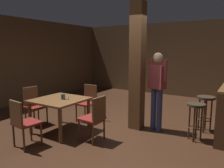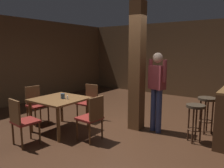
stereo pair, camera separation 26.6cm
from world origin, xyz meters
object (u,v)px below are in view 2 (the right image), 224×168
Objects in this scene: chair_east at (92,116)px; chair_south at (21,120)px; chair_north at (89,100)px; chair_west at (36,103)px; bar_stool_mid at (207,106)px; napkin_cup at (63,96)px; dining_table at (60,103)px; bar_stool_near at (195,114)px; standing_person at (157,87)px; salt_shaker at (68,98)px.

chair_east is 1.00× the size of chair_south.
chair_north is 1.29m from chair_west.
chair_west is at bearing -154.70° from bar_stool_mid.
napkin_cup is 0.14× the size of bar_stool_mid.
dining_table is 2.81m from bar_stool_near.
standing_person reaches higher than chair_east.
salt_shaker is at bearing 0.82° from chair_west.
chair_west is 3.63m from bar_stool_near.
dining_table is at bearing -172.41° from salt_shaker.
chair_east is 7.93× the size of napkin_cup.
dining_table is 9.08× the size of napkin_cup.
chair_north is 1.81m from standing_person.
napkin_cup reaches higher than dining_table.
chair_north reaches higher than dining_table.
bar_stool_mid is (1.73, 1.71, 0.09)m from chair_east.
salt_shaker is at bearing 77.85° from chair_south.
chair_east is 11.29× the size of salt_shaker.
salt_shaker is (1.10, 0.02, 0.27)m from chair_west.
chair_east is 1.82m from chair_west.
napkin_cup reaches higher than bar_stool_near.
dining_table is at bearing -91.64° from chair_north.
napkin_cup is (0.07, 0.96, 0.28)m from chair_south.
chair_south is at bearing -135.37° from bar_stool_mid.
napkin_cup is 0.14m from salt_shaker.
salt_shaker is 1.92m from standing_person.
standing_person reaches higher than napkin_cup.
chair_north reaches higher than salt_shaker.
bar_stool_near is at bearing -97.24° from bar_stool_mid.
chair_west is 1.00m from napkin_cup.
chair_south is at bearing -135.41° from chair_east.
bar_stool_mid is (2.67, 2.63, 0.09)m from chair_south.
bar_stool_mid is at bearing 25.30° from chair_west.
standing_person is (1.75, 2.10, 0.50)m from chair_south.
salt_shaker reaches higher than dining_table.
bar_stool_near is at bearing -5.98° from standing_person.
chair_west is at bearing -179.74° from napkin_cup.
chair_west is (-0.90, -0.92, 0.00)m from chair_north.
dining_table is 1.15× the size of chair_west.
chair_east is 1.31m from chair_south.
chair_east is 1.00× the size of chair_north.
bar_stool_mid is at bearing 32.88° from napkin_cup.
salt_shaker reaches higher than bar_stool_mid.
salt_shaker is at bearing -145.89° from bar_stool_mid.
napkin_cup is 0.07× the size of standing_person.
salt_shaker reaches higher than bar_stool_near.
bar_stool_mid is (2.68, 1.69, -0.03)m from dining_table.
chair_east and chair_south have the same top height.
bar_stool_near is at bearing 23.71° from salt_shaker.
bar_stool_near is at bearing 37.88° from chair_south.
dining_table is 0.95m from chair_south.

